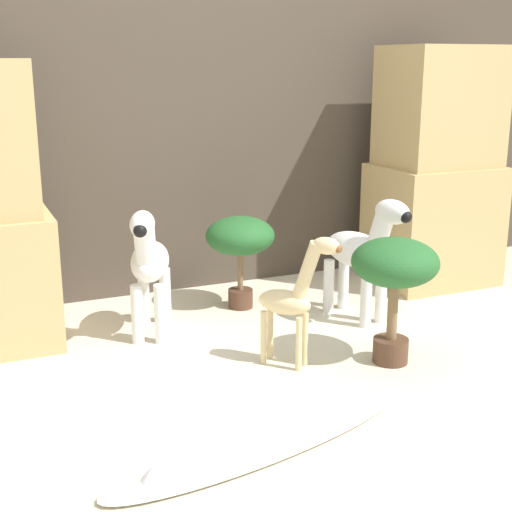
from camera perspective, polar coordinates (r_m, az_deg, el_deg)
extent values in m
plane|color=beige|center=(2.88, 6.44, -10.80)|extent=(14.00, 14.00, 0.00)
cube|color=#473D33|center=(4.01, -4.42, 12.96)|extent=(6.40, 0.08, 2.20)
cube|color=tan|center=(4.28, 13.92, 2.48)|extent=(0.66, 0.52, 0.69)
cube|color=tan|center=(4.19, 14.52, 11.49)|extent=(0.60, 0.47, 0.66)
cylinder|color=white|center=(3.59, 9.96, -3.12)|extent=(0.06, 0.06, 0.28)
cylinder|color=white|center=(3.52, 8.78, -3.46)|extent=(0.06, 0.06, 0.28)
cylinder|color=white|center=(3.77, 7.01, -2.11)|extent=(0.06, 0.06, 0.28)
cylinder|color=white|center=(3.70, 5.83, -2.42)|extent=(0.06, 0.06, 0.28)
ellipsoid|color=white|center=(3.58, 7.99, 0.51)|extent=(0.26, 0.41, 0.18)
cylinder|color=white|center=(3.44, 9.97, 2.14)|extent=(0.13, 0.17, 0.23)
ellipsoid|color=white|center=(3.38, 10.85, 3.49)|extent=(0.15, 0.21, 0.12)
sphere|color=black|center=(3.33, 11.89, 3.08)|extent=(0.06, 0.06, 0.06)
cube|color=black|center=(3.44, 9.98, 2.31)|extent=(0.04, 0.09, 0.19)
cylinder|color=white|center=(3.31, -7.67, -4.62)|extent=(0.06, 0.06, 0.28)
cylinder|color=white|center=(3.33, -9.48, -4.62)|extent=(0.06, 0.06, 0.28)
cylinder|color=white|center=(3.56, -7.27, -3.16)|extent=(0.06, 0.06, 0.28)
cylinder|color=white|center=(3.58, -8.95, -3.17)|extent=(0.06, 0.06, 0.28)
ellipsoid|color=white|center=(3.38, -8.47, -0.42)|extent=(0.30, 0.42, 0.18)
cylinder|color=white|center=(3.19, -8.88, 1.13)|extent=(0.14, 0.18, 0.23)
ellipsoid|color=white|center=(3.11, -9.09, 2.53)|extent=(0.17, 0.22, 0.12)
sphere|color=black|center=(3.03, -9.26, 2.00)|extent=(0.06, 0.06, 0.06)
cube|color=black|center=(3.19, -8.89, 1.32)|extent=(0.05, 0.09, 0.19)
cylinder|color=beige|center=(3.06, 3.94, -6.65)|extent=(0.03, 0.03, 0.24)
cylinder|color=beige|center=(3.01, 3.44, -7.06)|extent=(0.03, 0.03, 0.24)
cylinder|color=beige|center=(3.13, 1.15, -6.13)|extent=(0.03, 0.03, 0.24)
cylinder|color=beige|center=(3.08, 0.61, -6.52)|extent=(0.03, 0.03, 0.24)
ellipsoid|color=beige|center=(3.01, 2.30, -3.71)|extent=(0.23, 0.25, 0.11)
cylinder|color=beige|center=(2.93, 4.11, -1.24)|extent=(0.13, 0.14, 0.27)
ellipsoid|color=beige|center=(2.86, 5.64, 0.82)|extent=(0.13, 0.13, 0.07)
sphere|color=brown|center=(2.85, 6.57, 0.58)|extent=(0.04, 0.04, 0.04)
cylinder|color=#513323|center=(3.17, 10.71, -7.41)|extent=(0.15, 0.15, 0.11)
cylinder|color=brown|center=(3.10, 10.87, -4.44)|extent=(0.04, 0.04, 0.24)
ellipsoid|color=#235B28|center=(3.04, 11.08, -0.49)|extent=(0.37, 0.37, 0.20)
cylinder|color=#513323|center=(3.78, -1.25, -3.40)|extent=(0.13, 0.13, 0.10)
cylinder|color=brown|center=(3.74, -1.26, -1.28)|extent=(0.03, 0.03, 0.19)
ellipsoid|color=#235B28|center=(3.68, -1.28, 1.64)|extent=(0.36, 0.36, 0.20)
ellipsoid|color=silver|center=(2.51, 0.78, -14.47)|extent=(1.26, 0.54, 0.03)
cone|color=white|center=(2.30, -8.24, -16.78)|extent=(0.10, 0.10, 0.05)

